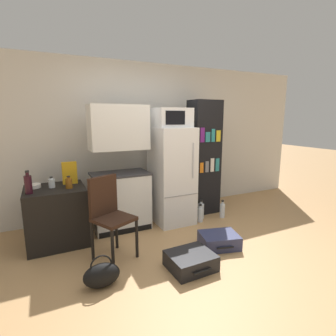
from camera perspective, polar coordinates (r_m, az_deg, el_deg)
ground_plane at (r=3.26m, az=7.66°, el=-19.55°), size 24.00×24.00×0.00m
wall_back at (r=4.69m, az=-3.44°, el=6.36°), size 6.40×0.10×2.55m
side_table at (r=3.80m, az=-23.07°, el=-9.47°), size 0.73×0.68×0.76m
kitchen_hutch at (r=3.90m, az=-10.44°, el=-1.16°), size 0.83×0.50×1.82m
refrigerator at (r=4.12m, az=0.80°, el=-1.63°), size 0.58×0.68×1.50m
microwave at (r=4.02m, az=0.84°, el=10.90°), size 0.53×0.43×0.29m
bookshelf at (r=4.54m, az=7.75°, el=2.22°), size 0.50×0.37×1.93m
bottle_clear_short at (r=3.70m, az=-23.98°, el=-3.01°), size 0.08×0.08×0.14m
bottle_wine_dark at (r=3.52m, az=-28.14°, el=-3.09°), size 0.08×0.08×0.28m
bottle_amber_beer at (r=3.58m, az=-20.77°, el=-3.09°), size 0.08×0.08×0.16m
bowl at (r=3.80m, az=-27.22°, el=-3.51°), size 0.17×0.17×0.05m
cereal_box at (r=3.81m, az=-20.63°, el=-0.99°), size 0.19×0.07×0.30m
chair at (r=3.18m, az=-12.81°, el=-8.91°), size 0.53×0.53×0.98m
suitcase_large_flat at (r=3.08m, az=4.95°, el=-19.48°), size 0.50×0.47×0.18m
suitcase_small_flat at (r=3.57m, az=11.05°, el=-15.19°), size 0.55×0.47×0.17m
handbag at (r=2.86m, az=-14.24°, el=-21.63°), size 0.36×0.20×0.33m
water_bottle_front at (r=4.42m, az=7.20°, el=-9.16°), size 0.10×0.10×0.32m
water_bottle_middle at (r=4.53m, az=11.74°, el=-8.96°), size 0.09×0.09×0.30m
water_bottle_back at (r=4.28m, az=7.05°, el=-9.99°), size 0.08×0.08×0.29m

